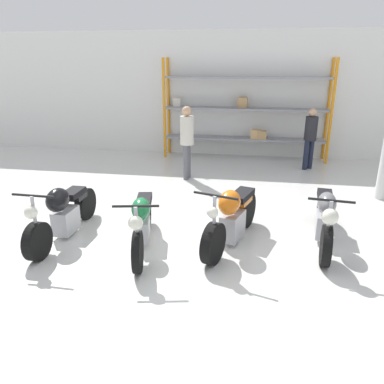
{
  "coord_description": "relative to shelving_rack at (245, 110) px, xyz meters",
  "views": [
    {
      "loc": [
        0.95,
        -5.37,
        2.76
      ],
      "look_at": [
        0.0,
        0.4,
        0.7
      ],
      "focal_mm": 35.0,
      "sensor_mm": 36.0,
      "label": 1
    }
  ],
  "objects": [
    {
      "name": "motorcycle_orange",
      "position": [
        0.02,
        -5.61,
        -0.97
      ],
      "size": [
        0.9,
        1.99,
        1.03
      ],
      "rotation": [
        0.0,
        0.0,
        -1.88
      ],
      "color": "black",
      "rests_on": "ground_plane"
    },
    {
      "name": "motorcycle_black",
      "position": [
        -2.7,
        -5.84,
        -0.99
      ],
      "size": [
        0.64,
        2.12,
        0.99
      ],
      "rotation": [
        0.0,
        0.0,
        -1.6
      ],
      "color": "black",
      "rests_on": "ground_plane"
    },
    {
      "name": "back_wall",
      "position": [
        -0.67,
        0.36,
        0.4
      ],
      "size": [
        30.0,
        0.08,
        3.6
      ],
      "color": "white",
      "rests_on": "ground_plane"
    },
    {
      "name": "person_browsing",
      "position": [
        1.76,
        -0.96,
        -0.46
      ],
      "size": [
        0.45,
        0.45,
        1.61
      ],
      "rotation": [
        0.0,
        0.0,
        2.26
      ],
      "color": "#1E2338",
      "rests_on": "ground_plane"
    },
    {
      "name": "motorcycle_grey",
      "position": [
        1.46,
        -5.36,
        -0.96
      ],
      "size": [
        0.61,
        2.14,
        0.98
      ],
      "rotation": [
        0.0,
        0.0,
        -1.69
      ],
      "color": "black",
      "rests_on": "ground_plane"
    },
    {
      "name": "person_near_rack",
      "position": [
        -1.28,
        -2.33,
        -0.36
      ],
      "size": [
        0.36,
        0.36,
        1.76
      ],
      "rotation": [
        0.0,
        0.0,
        3.02
      ],
      "color": "#595960",
      "rests_on": "ground_plane"
    },
    {
      "name": "shelving_rack",
      "position": [
        0.0,
        0.0,
        0.0
      ],
      "size": [
        4.74,
        0.63,
        2.84
      ],
      "color": "orange",
      "rests_on": "ground_plane"
    },
    {
      "name": "ground_plane",
      "position": [
        -0.67,
        -5.68,
        -1.4
      ],
      "size": [
        30.0,
        30.0,
        0.0
      ],
      "primitive_type": "plane",
      "color": "silver"
    },
    {
      "name": "motorcycle_green",
      "position": [
        -1.32,
        -5.99,
        -0.96
      ],
      "size": [
        0.68,
        2.02,
        0.96
      ],
      "rotation": [
        0.0,
        0.0,
        -1.38
      ],
      "color": "black",
      "rests_on": "ground_plane"
    }
  ]
}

